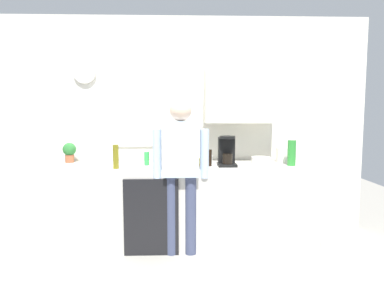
# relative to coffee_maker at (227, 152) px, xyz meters

# --- Properties ---
(ground_plane) EXTENTS (8.00, 8.00, 0.00)m
(ground_plane) POSITION_rel_coffee_maker_xyz_m (-0.50, -0.24, -1.03)
(ground_plane) COLOR #9E998E
(kitchen_counter) EXTENTS (2.90, 0.64, 0.88)m
(kitchen_counter) POSITION_rel_coffee_maker_xyz_m (-0.50, 0.06, -0.59)
(kitchen_counter) COLOR beige
(kitchen_counter) RESTS_ON ground_plane
(dishwasher_panel) EXTENTS (0.56, 0.02, 0.80)m
(dishwasher_panel) POSITION_rel_coffee_maker_xyz_m (-0.80, -0.27, -0.63)
(dishwasher_panel) COLOR black
(dishwasher_panel) RESTS_ON ground_plane
(back_wall_assembly) EXTENTS (4.50, 0.42, 2.60)m
(back_wall_assembly) POSITION_rel_coffee_maker_xyz_m (-0.42, 0.46, 0.32)
(back_wall_assembly) COLOR silver
(back_wall_assembly) RESTS_ON ground_plane
(coffee_maker) EXTENTS (0.20, 0.20, 0.33)m
(coffee_maker) POSITION_rel_coffee_maker_xyz_m (0.00, 0.00, 0.00)
(coffee_maker) COLOR black
(coffee_maker) RESTS_ON kitchen_counter
(bottle_red_vinegar) EXTENTS (0.06, 0.06, 0.22)m
(bottle_red_vinegar) POSITION_rel_coffee_maker_xyz_m (-0.61, -0.04, -0.04)
(bottle_red_vinegar) COLOR maroon
(bottle_red_vinegar) RESTS_ON kitchen_counter
(bottle_clear_soda) EXTENTS (0.09, 0.09, 0.28)m
(bottle_clear_soda) POSITION_rel_coffee_maker_xyz_m (0.71, -0.01, -0.01)
(bottle_clear_soda) COLOR #2D8C33
(bottle_clear_soda) RESTS_ON kitchen_counter
(bottle_dark_sauce) EXTENTS (0.06, 0.06, 0.18)m
(bottle_dark_sauce) POSITION_rel_coffee_maker_xyz_m (-0.19, -0.01, -0.06)
(bottle_dark_sauce) COLOR black
(bottle_dark_sauce) RESTS_ON kitchen_counter
(bottle_olive_oil) EXTENTS (0.06, 0.06, 0.25)m
(bottle_olive_oil) POSITION_rel_coffee_maker_xyz_m (-1.17, -0.15, -0.02)
(bottle_olive_oil) COLOR olive
(bottle_olive_oil) RESTS_ON kitchen_counter
(cup_white_mug) EXTENTS (0.08, 0.08, 0.09)m
(cup_white_mug) POSITION_rel_coffee_maker_xyz_m (-0.18, 0.15, -0.10)
(cup_white_mug) COLOR white
(cup_white_mug) RESTS_ON kitchen_counter
(cup_yellow_cup) EXTENTS (0.07, 0.07, 0.08)m
(cup_yellow_cup) POSITION_rel_coffee_maker_xyz_m (-0.33, -0.00, -0.10)
(cup_yellow_cup) COLOR yellow
(cup_yellow_cup) RESTS_ON kitchen_counter
(mixing_bowl) EXTENTS (0.22, 0.22, 0.08)m
(mixing_bowl) POSITION_rel_coffee_maker_xyz_m (0.41, 0.11, -0.11)
(mixing_bowl) COLOR white
(mixing_bowl) RESTS_ON kitchen_counter
(potted_plant) EXTENTS (0.15, 0.15, 0.23)m
(potted_plant) POSITION_rel_coffee_maker_xyz_m (-1.80, 0.29, -0.01)
(potted_plant) COLOR #9E5638
(potted_plant) RESTS_ON kitchen_counter
(dish_soap) EXTENTS (0.06, 0.06, 0.18)m
(dish_soap) POSITION_rel_coffee_maker_xyz_m (-0.88, 0.06, -0.07)
(dish_soap) COLOR green
(dish_soap) RESTS_ON kitchen_counter
(storage_canister) EXTENTS (0.14, 0.14, 0.17)m
(storage_canister) POSITION_rel_coffee_maker_xyz_m (0.68, 0.22, -0.06)
(storage_canister) COLOR silver
(storage_canister) RESTS_ON kitchen_counter
(person_at_sink) EXTENTS (0.57, 0.22, 1.60)m
(person_at_sink) POSITION_rel_coffee_maker_xyz_m (-0.50, -0.24, -0.08)
(person_at_sink) COLOR #3F4766
(person_at_sink) RESTS_ON ground_plane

